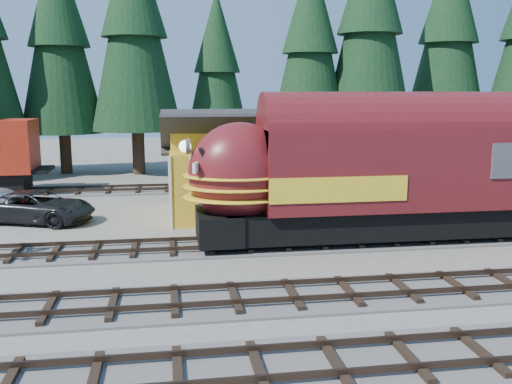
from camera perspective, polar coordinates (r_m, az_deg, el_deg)
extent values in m
plane|color=#6B665B|center=(20.31, 9.12, -8.09)|extent=(120.00, 120.00, 0.00)
cube|color=#4C4947|center=(37.06, -14.81, 0.07)|extent=(32.00, 3.20, 0.08)
cube|color=#38281E|center=(36.32, -14.94, 0.20)|extent=(32.00, 0.08, 0.16)
cube|color=#38281E|center=(37.73, -14.71, 0.57)|extent=(32.00, 0.08, 0.16)
cube|color=gold|center=(29.81, 3.01, 1.24)|extent=(12.00, 6.00, 3.40)
cube|color=yellow|center=(29.54, 3.05, 5.88)|extent=(11.88, 3.30, 1.44)
cube|color=white|center=(28.12, -8.69, 1.63)|extent=(0.06, 2.40, 0.60)
cone|color=black|center=(46.10, -19.11, 14.52)|extent=(6.26, 6.26, 14.25)
cone|color=black|center=(44.35, -12.11, 15.96)|extent=(6.69, 6.69, 15.24)
cone|color=black|center=(46.27, -3.92, 12.62)|extent=(5.08, 5.08, 11.57)
cone|color=black|center=(45.37, 5.43, 14.58)|extent=(6.01, 6.01, 13.69)
cone|color=black|center=(46.57, 11.33, 16.28)|extent=(6.98, 6.98, 15.90)
cone|color=black|center=(51.40, 18.72, 14.84)|extent=(6.70, 6.70, 15.26)
cube|color=black|center=(25.02, 14.78, -2.61)|extent=(15.56, 2.78, 1.20)
cube|color=maroon|center=(25.00, 16.85, 2.49)|extent=(14.20, 3.28, 3.28)
ellipsoid|color=maroon|center=(22.73, -1.60, 1.92)|extent=(4.15, 3.21, 4.04)
sphere|color=white|center=(22.43, -7.12, 4.55)|extent=(0.48, 0.48, 0.48)
imported|color=black|center=(29.43, -21.03, -1.40)|extent=(6.05, 4.28, 1.53)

